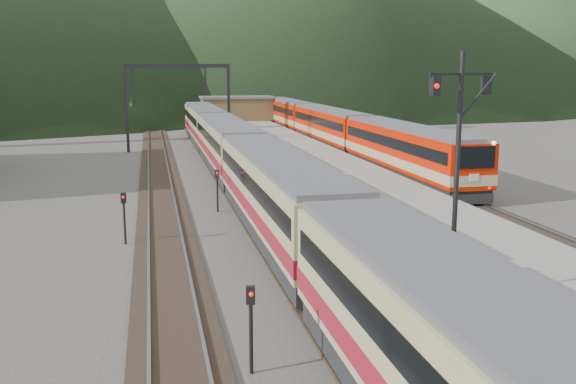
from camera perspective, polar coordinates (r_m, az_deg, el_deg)
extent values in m
cube|color=black|center=(46.15, -5.18, 1.56)|extent=(2.60, 200.00, 0.12)
cube|color=slate|center=(46.05, -6.07, 1.65)|extent=(0.10, 200.00, 0.14)
cube|color=slate|center=(46.22, -4.30, 1.72)|extent=(0.10, 200.00, 0.14)
cube|color=black|center=(45.83, -11.40, 1.33)|extent=(2.60, 200.00, 0.12)
cube|color=slate|center=(45.81, -12.30, 1.42)|extent=(0.10, 200.00, 0.14)
cube|color=slate|center=(45.83, -10.50, 1.49)|extent=(0.10, 200.00, 0.14)
cube|color=black|center=(48.86, 8.34, 2.01)|extent=(2.60, 200.00, 0.12)
cube|color=slate|center=(48.60, 7.54, 2.10)|extent=(0.10, 200.00, 0.14)
cube|color=slate|center=(49.10, 9.13, 2.14)|extent=(0.10, 200.00, 0.14)
cube|color=gray|center=(45.16, 2.20, 1.96)|extent=(8.00, 100.00, 1.00)
cube|color=black|center=(60.36, -14.16, 7.21)|extent=(0.25, 0.25, 8.00)
cube|color=black|center=(60.76, -5.29, 7.51)|extent=(0.25, 0.25, 8.00)
cube|color=black|center=(60.29, -9.83, 10.99)|extent=(9.30, 0.22, 0.35)
cube|color=black|center=(85.32, -13.62, 8.19)|extent=(0.25, 0.25, 8.00)
cube|color=black|center=(85.61, -7.33, 8.41)|extent=(0.25, 0.25, 8.00)
cube|color=black|center=(85.27, -10.56, 10.87)|extent=(9.30, 0.22, 0.35)
cube|color=brown|center=(84.11, -4.58, 7.33)|extent=(9.00, 4.00, 2.80)
cube|color=slate|center=(84.03, -4.60, 8.39)|extent=(9.40, 4.40, 0.30)
cone|color=#2B4122|center=(244.87, 16.59, 14.48)|extent=(160.00, 160.00, 50.00)
cube|color=tan|center=(28.53, -0.88, -0.25)|extent=(2.84, 19.08, 3.46)
cube|color=tan|center=(47.68, -5.49, 4.16)|extent=(2.84, 19.08, 3.46)
cube|color=tan|center=(67.08, -7.46, 6.03)|extent=(2.84, 19.08, 3.46)
cube|color=red|center=(44.26, 10.52, 3.47)|extent=(2.78, 18.68, 3.39)
cube|color=red|center=(62.30, 3.74, 5.70)|extent=(2.78, 18.68, 3.39)
cube|color=red|center=(80.86, 0.01, 6.89)|extent=(2.78, 18.68, 3.39)
cylinder|color=black|center=(18.18, 14.74, 1.04)|extent=(0.14, 0.14, 6.92)
cube|color=black|center=(17.93, 15.19, 10.08)|extent=(2.14, 0.67, 0.07)
cube|color=black|center=(17.34, 12.93, 9.18)|extent=(0.29, 0.24, 0.50)
cube|color=black|center=(18.56, 17.20, 9.06)|extent=(0.29, 0.24, 0.50)
cylinder|color=black|center=(16.19, -3.30, -12.61)|extent=(0.10, 0.10, 2.00)
cube|color=black|center=(15.81, -3.34, -9.12)|extent=(0.25, 0.20, 0.45)
cylinder|color=black|center=(34.13, -6.29, -0.13)|extent=(0.10, 0.10, 2.00)
cube|color=black|center=(33.95, -6.33, 1.61)|extent=(0.27, 0.24, 0.45)
cylinder|color=black|center=(28.53, -14.33, -2.57)|extent=(0.10, 0.10, 2.00)
cube|color=black|center=(28.31, -14.43, -0.50)|extent=(0.25, 0.21, 0.45)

